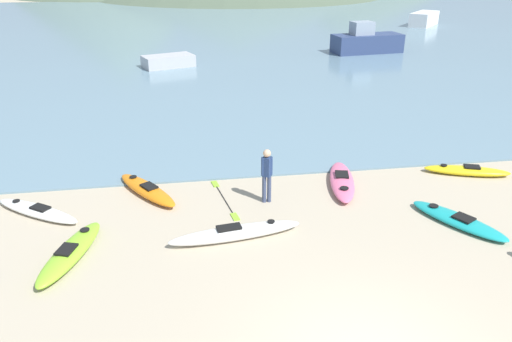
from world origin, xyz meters
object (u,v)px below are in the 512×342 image
(kayak_on_sand_5, at_px, (70,252))
(kayak_on_sand_0, at_px, (236,233))
(kayak_on_sand_2, at_px, (147,190))
(moored_boat_3, at_px, (366,42))
(kayak_on_sand_6, at_px, (458,220))
(kayak_on_sand_7, at_px, (467,171))
(loose_paddle, at_px, (224,199))
(kayak_on_sand_1, at_px, (342,181))
(kayak_on_sand_8, at_px, (37,211))
(moored_boat_0, at_px, (168,61))
(person_near_waterline, at_px, (267,172))
(moored_boat_2, at_px, (424,19))

(kayak_on_sand_5, bearing_deg, kayak_on_sand_0, 3.73)
(kayak_on_sand_2, xyz_separation_m, moored_boat_3, (15.40, 21.94, 0.70))
(kayak_on_sand_6, relative_size, kayak_on_sand_7, 1.01)
(kayak_on_sand_2, distance_m, moored_boat_3, 26.82)
(kayak_on_sand_5, distance_m, loose_paddle, 4.84)
(kayak_on_sand_1, height_order, moored_boat_3, moored_boat_3)
(kayak_on_sand_5, relative_size, kayak_on_sand_8, 1.08)
(moored_boat_3, bearing_deg, moored_boat_0, -168.90)
(kayak_on_sand_1, bearing_deg, kayak_on_sand_0, -144.26)
(kayak_on_sand_7, relative_size, loose_paddle, 1.03)
(moored_boat_0, bearing_deg, kayak_on_sand_6, -70.36)
(kayak_on_sand_8, bearing_deg, kayak_on_sand_0, -21.99)
(kayak_on_sand_1, height_order, person_near_waterline, person_near_waterline)
(kayak_on_sand_7, bearing_deg, kayak_on_sand_6, -123.81)
(kayak_on_sand_8, distance_m, loose_paddle, 5.44)
(kayak_on_sand_5, relative_size, kayak_on_sand_6, 1.06)
(kayak_on_sand_1, height_order, moored_boat_0, moored_boat_0)
(kayak_on_sand_0, distance_m, kayak_on_sand_6, 6.23)
(kayak_on_sand_1, distance_m, loose_paddle, 3.92)
(kayak_on_sand_2, height_order, moored_boat_2, moored_boat_2)
(kayak_on_sand_6, relative_size, loose_paddle, 1.04)
(person_near_waterline, bearing_deg, kayak_on_sand_2, 162.99)
(kayak_on_sand_6, relative_size, moored_boat_0, 0.80)
(kayak_on_sand_6, bearing_deg, kayak_on_sand_0, 177.96)
(kayak_on_sand_0, bearing_deg, moored_boat_0, 94.53)
(kayak_on_sand_0, bearing_deg, moored_boat_3, 62.59)
(kayak_on_sand_2, distance_m, kayak_on_sand_6, 9.26)
(kayak_on_sand_5, distance_m, person_near_waterline, 5.85)
(kayak_on_sand_2, relative_size, kayak_on_sand_5, 0.95)
(kayak_on_sand_2, xyz_separation_m, moored_boat_2, (26.84, 35.68, 0.58))
(person_near_waterline, distance_m, loose_paddle, 1.61)
(kayak_on_sand_2, bearing_deg, loose_paddle, -18.17)
(kayak_on_sand_1, relative_size, kayak_on_sand_7, 1.12)
(kayak_on_sand_7, bearing_deg, kayak_on_sand_1, -178.11)
(moored_boat_3, height_order, loose_paddle, moored_boat_3)
(kayak_on_sand_6, relative_size, moored_boat_3, 0.54)
(kayak_on_sand_0, xyz_separation_m, kayak_on_sand_5, (-4.15, -0.27, -0.01))
(kayak_on_sand_1, distance_m, moored_boat_3, 24.09)
(kayak_on_sand_0, relative_size, kayak_on_sand_2, 1.25)
(kayak_on_sand_2, distance_m, kayak_on_sand_7, 10.74)
(kayak_on_sand_2, height_order, moored_boat_0, moored_boat_0)
(kayak_on_sand_1, bearing_deg, moored_boat_0, 106.05)
(moored_boat_2, bearing_deg, kayak_on_sand_5, -126.20)
(kayak_on_sand_1, xyz_separation_m, kayak_on_sand_7, (4.49, 0.15, -0.01))
(kayak_on_sand_1, distance_m, kayak_on_sand_7, 4.49)
(kayak_on_sand_2, height_order, kayak_on_sand_7, kayak_on_sand_2)
(kayak_on_sand_2, height_order, loose_paddle, kayak_on_sand_2)
(kayak_on_sand_6, height_order, loose_paddle, kayak_on_sand_6)
(kayak_on_sand_7, bearing_deg, moored_boat_0, 117.63)
(kayak_on_sand_7, height_order, loose_paddle, kayak_on_sand_7)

